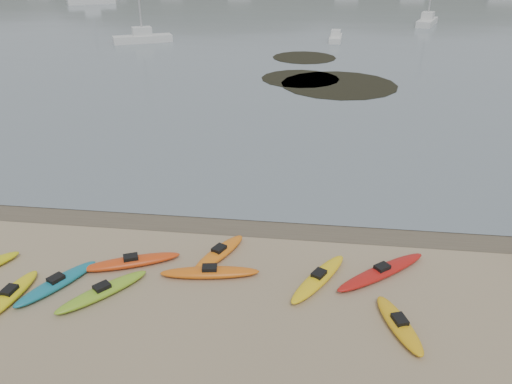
# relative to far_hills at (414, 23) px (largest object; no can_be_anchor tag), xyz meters

# --- Properties ---
(ground) EXTENTS (600.00, 600.00, 0.00)m
(ground) POSITION_rel_far_hills_xyz_m (-39.38, -193.97, 15.93)
(ground) COLOR tan
(ground) RESTS_ON ground
(wet_sand) EXTENTS (60.00, 60.00, 0.00)m
(wet_sand) POSITION_rel_far_hills_xyz_m (-39.38, -194.27, 15.93)
(wet_sand) COLOR brown
(wet_sand) RESTS_ON ground
(kayaks) EXTENTS (23.70, 8.26, 0.34)m
(kayaks) POSITION_rel_far_hills_xyz_m (-40.27, -198.56, 16.10)
(kayaks) COLOR yellow
(kayaks) RESTS_ON ground
(kelp_mats) EXTENTS (12.54, 20.74, 0.04)m
(kelp_mats) POSITION_rel_far_hills_xyz_m (-36.73, -164.96, 15.96)
(kelp_mats) COLOR black
(kelp_mats) RESTS_ON water
(moored_boats) EXTENTS (110.14, 67.69, 1.39)m
(moored_boats) POSITION_rel_far_hills_xyz_m (-42.65, -113.48, 16.53)
(moored_boats) COLOR silver
(moored_boats) RESTS_ON ground
(far_hills) EXTENTS (550.00, 135.00, 80.00)m
(far_hills) POSITION_rel_far_hills_xyz_m (0.00, 0.00, 0.00)
(far_hills) COLOR #384235
(far_hills) RESTS_ON ground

